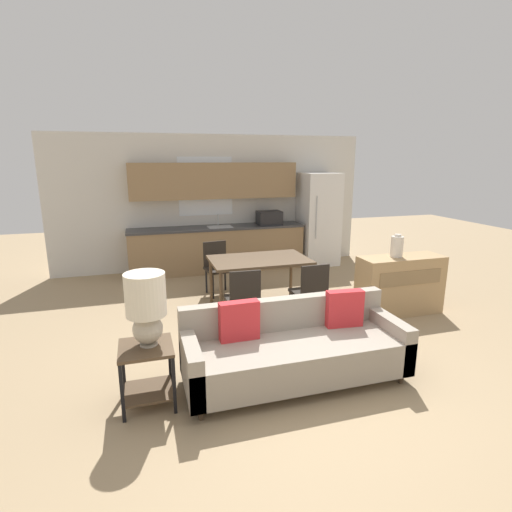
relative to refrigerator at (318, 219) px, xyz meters
The scene contains 13 objects.
ground_plane 4.84m from the refrigerator, 117.34° to the right, with size 20.00×20.00×0.00m, color #9E8460.
wall_back 2.25m from the refrigerator, 169.24° to the left, with size 6.40×0.07×2.70m.
kitchen_counter 2.17m from the refrigerator, behind, with size 3.51×0.65×2.15m.
refrigerator is the anchor object (origin of this frame).
dining_table 2.96m from the refrigerator, 132.49° to the right, with size 1.46×0.91×0.77m.
couch 4.85m from the refrigerator, 118.07° to the right, with size 2.25×0.80×0.86m.
side_table 5.68m from the refrigerator, 131.02° to the right, with size 0.48×0.48×0.58m.
table_lamp 5.61m from the refrigerator, 130.97° to the right, with size 0.36×0.36×0.68m.
credenza 3.03m from the refrigerator, 91.67° to the right, with size 1.25×0.46×0.86m.
vase 2.97m from the refrigerator, 93.42° to the right, with size 0.17×0.17×0.33m.
dining_chair_near_right 3.40m from the refrigerator, 116.85° to the right, with size 0.43×0.43×0.87m.
dining_chair_far_left 2.85m from the refrigerator, 151.41° to the right, with size 0.48×0.48×0.87m.
dining_chair_near_left 3.91m from the refrigerator, 129.36° to the right, with size 0.44×0.44×0.87m.
Camera 1 is at (-1.52, -3.50, 2.23)m, focal length 28.00 mm.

